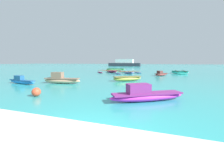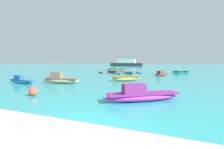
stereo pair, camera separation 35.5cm
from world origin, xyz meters
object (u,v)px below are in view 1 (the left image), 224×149
moored_boat_6 (127,78)px  moored_boat_4 (111,71)px  moored_boat_5 (180,72)px  distant_ferry (124,63)px  moored_boat_0 (116,69)px  moored_boat_2 (161,74)px  moored_boat_3 (22,81)px  moored_boat_7 (128,73)px  mooring_buoy_0 (36,92)px  moored_boat_1 (146,95)px  moored_boat_8 (61,79)px

moored_boat_6 → moored_boat_4: bearing=80.5°
moored_boat_5 → distant_ferry: bearing=114.3°
moored_boat_0 → moored_boat_2: size_ratio=1.75×
moored_boat_3 → moored_boat_6: size_ratio=1.12×
moored_boat_7 → mooring_buoy_0: (-1.24, -17.19, 0.06)m
moored_boat_1 → moored_boat_3: bearing=135.2°
mooring_buoy_0 → moored_boat_1: bearing=9.6°
moored_boat_4 → mooring_buoy_0: size_ratio=9.92×
moored_boat_0 → moored_boat_2: bearing=-55.7°
mooring_buoy_0 → moored_boat_6: bearing=68.5°
moored_boat_2 → moored_boat_8: moored_boat_8 is taller
moored_boat_6 → moored_boat_0: bearing=74.8°
moored_boat_0 → moored_boat_5: moored_boat_5 is taller
moored_boat_1 → moored_boat_2: moored_boat_1 is taller
moored_boat_3 → moored_boat_6: 9.69m
moored_boat_3 → moored_boat_2: bearing=52.9°
moored_boat_4 → moored_boat_5: size_ratio=1.21×
moored_boat_7 → moored_boat_2: bearing=19.2°
moored_boat_7 → moored_boat_4: bearing=-164.4°
moored_boat_2 → moored_boat_5: 5.63m
moored_boat_0 → moored_boat_8: (1.38, -19.89, 0.10)m
moored_boat_3 → moored_boat_6: bearing=37.5°
moored_boat_5 → moored_boat_6: (-5.87, -11.81, 0.01)m
moored_boat_1 → moored_boat_3: 11.23m
moored_boat_1 → mooring_buoy_0: moored_boat_1 is taller
moored_boat_2 → mooring_buoy_0: size_ratio=4.83×
moored_boat_4 → moored_boat_5: (11.41, 1.19, 0.04)m
moored_boat_6 → moored_boat_7: 9.17m
moored_boat_2 → moored_boat_4: bearing=100.7°
moored_boat_1 → mooring_buoy_0: (-5.93, -1.00, -0.06)m
moored_boat_2 → moored_boat_5: moored_boat_2 is taller
moored_boat_7 → moored_boat_1: bearing=-33.0°
moored_boat_8 → mooring_buoy_0: (1.91, -4.59, -0.11)m
moored_boat_2 → moored_boat_4: moored_boat_2 is taller
moored_boat_0 → distant_ferry: size_ratio=0.30×
moored_boat_0 → moored_boat_5: size_ratio=1.03×
moored_boat_0 → moored_boat_3: moored_boat_3 is taller
distant_ferry → moored_boat_6: bearing=-75.0°
moored_boat_4 → moored_boat_7: 3.92m
moored_boat_3 → moored_boat_4: 15.84m
moored_boat_3 → moored_boat_6: moored_boat_3 is taller
moored_boat_2 → moored_boat_4: size_ratio=0.49×
moored_boat_3 → moored_boat_5: moored_boat_3 is taller
moored_boat_0 → moored_boat_1: 25.22m
moored_boat_5 → moored_boat_8: (-11.02, -15.46, 0.11)m
moored_boat_6 → moored_boat_8: (-5.15, -3.65, 0.09)m
moored_boat_4 → mooring_buoy_0: bearing=-39.5°
moored_boat_1 → moored_boat_8: moored_boat_8 is taller
moored_boat_0 → moored_boat_6: (6.53, -16.24, 0.00)m
moored_boat_5 → distant_ferry: size_ratio=0.30×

